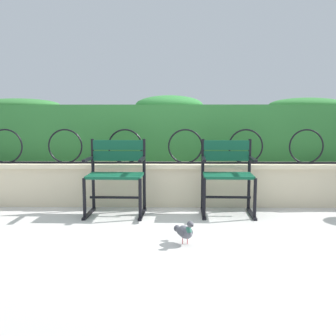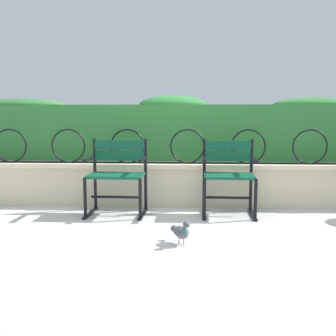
# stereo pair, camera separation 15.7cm
# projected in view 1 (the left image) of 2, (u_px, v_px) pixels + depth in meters

# --- Properties ---
(ground_plane) EXTENTS (60.00, 60.00, 0.00)m
(ground_plane) POSITION_uv_depth(u_px,v_px,m) (168.00, 223.00, 4.25)
(ground_plane) COLOR #B7B5AF
(stone_wall) EXTENTS (6.84, 0.41, 0.52)m
(stone_wall) POSITION_uv_depth(u_px,v_px,m) (169.00, 183.00, 5.10)
(stone_wall) COLOR beige
(stone_wall) RESTS_ON ground
(iron_arch_fence) EXTENTS (6.31, 0.02, 0.42)m
(iron_arch_fence) POSITION_uv_depth(u_px,v_px,m) (157.00, 148.00, 4.97)
(iron_arch_fence) COLOR black
(iron_arch_fence) RESTS_ON stone_wall
(hedge_row) EXTENTS (6.70, 0.60, 0.84)m
(hedge_row) POSITION_uv_depth(u_px,v_px,m) (168.00, 129.00, 5.49)
(hedge_row) COLOR #2D7033
(hedge_row) RESTS_ON stone_wall
(park_chair_left) EXTENTS (0.65, 0.54, 0.83)m
(park_chair_left) POSITION_uv_depth(u_px,v_px,m) (116.00, 173.00, 4.60)
(park_chair_left) COLOR #0F4C33
(park_chair_left) RESTS_ON ground
(park_chair_right) EXTENTS (0.59, 0.54, 0.83)m
(park_chair_right) POSITION_uv_depth(u_px,v_px,m) (227.00, 173.00, 4.61)
(park_chair_right) COLOR #0F4C33
(park_chair_right) RESTS_ON ground
(pigeon_near_chairs) EXTENTS (0.18, 0.27, 0.22)m
(pigeon_near_chairs) POSITION_uv_depth(u_px,v_px,m) (185.00, 231.00, 3.54)
(pigeon_near_chairs) COLOR #5B5B66
(pigeon_near_chairs) RESTS_ON ground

